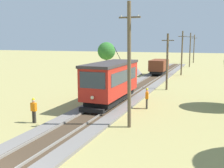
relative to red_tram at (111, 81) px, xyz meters
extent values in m
cube|color=red|center=(0.00, 0.02, 0.11)|extent=(2.50, 8.00, 2.60)
cube|color=#383333|center=(0.00, 0.02, 1.52)|extent=(2.60, 8.32, 0.22)
cube|color=black|center=(0.00, 0.02, -1.47)|extent=(2.10, 7.04, 0.44)
cube|color=#2D3842|center=(0.00, -3.99, 0.57)|extent=(2.10, 0.03, 1.25)
cube|color=#2D3842|center=(1.26, 0.02, 0.47)|extent=(0.02, 6.72, 1.04)
sphere|color=#F4EAB2|center=(0.00, -4.04, -0.74)|extent=(0.28, 0.28, 0.28)
cylinder|color=black|center=(0.00, 1.62, 2.33)|extent=(0.05, 1.67, 1.19)
cube|color=black|center=(0.00, -4.18, -1.69)|extent=(2.00, 0.36, 0.32)
cylinder|color=black|center=(0.00, -2.22, -1.47)|extent=(1.54, 0.80, 0.80)
cylinder|color=black|center=(0.00, 2.26, -1.47)|extent=(1.54, 0.80, 0.80)
cube|color=brown|center=(0.00, 22.09, -0.42)|extent=(2.40, 5.20, 1.70)
cube|color=black|center=(0.00, 22.09, -1.49)|extent=(2.02, 4.78, 0.38)
cylinder|color=black|center=(0.00, 20.53, -1.49)|extent=(1.54, 0.76, 0.76)
cylinder|color=black|center=(0.00, 23.65, -1.49)|extent=(1.54, 0.76, 0.76)
cylinder|color=brown|center=(3.38, -5.71, 1.85)|extent=(0.24, 0.57, 8.09)
cube|color=brown|center=(3.38, -5.71, 4.93)|extent=(1.40, 0.10, 0.10)
cylinder|color=silver|center=(2.83, -5.71, 5.03)|extent=(0.08, 0.08, 0.10)
cylinder|color=silver|center=(3.93, -5.71, 5.03)|extent=(0.08, 0.08, 0.10)
cylinder|color=brown|center=(3.38, 9.28, 1.06)|extent=(0.24, 0.45, 6.52)
cube|color=brown|center=(3.38, 9.28, 3.54)|extent=(1.40, 0.10, 0.10)
cylinder|color=silver|center=(2.83, 9.28, 3.64)|extent=(0.08, 0.08, 0.10)
cylinder|color=silver|center=(3.93, 9.28, 3.64)|extent=(0.08, 0.08, 0.10)
cylinder|color=brown|center=(3.38, 24.10, 1.45)|extent=(0.24, 0.29, 7.30)
cube|color=brown|center=(3.38, 24.10, 4.23)|extent=(1.40, 0.10, 0.10)
cylinder|color=silver|center=(2.83, 24.10, 4.33)|extent=(0.08, 0.08, 0.10)
cylinder|color=silver|center=(3.93, 24.10, 4.33)|extent=(0.08, 0.08, 0.10)
cylinder|color=brown|center=(3.38, 39.68, 1.53)|extent=(0.24, 0.63, 7.45)
cube|color=brown|center=(3.38, 39.68, 4.36)|extent=(1.40, 0.10, 0.10)
cylinder|color=silver|center=(2.83, 39.68, 4.46)|extent=(0.08, 0.08, 0.10)
cylinder|color=silver|center=(3.93, 39.68, 4.46)|extent=(0.08, 0.08, 0.10)
cylinder|color=brown|center=(3.38, 51.53, 1.44)|extent=(0.24, 0.42, 7.28)
cube|color=brown|center=(3.38, 51.53, 4.21)|extent=(1.40, 0.10, 0.10)
cylinder|color=silver|center=(2.83, 51.53, 4.31)|extent=(0.08, 0.08, 0.10)
cylinder|color=silver|center=(3.93, 51.53, 4.31)|extent=(0.08, 0.08, 0.10)
cone|color=gray|center=(-3.99, 22.40, -1.49)|extent=(2.39, 2.39, 1.40)
cylinder|color=#38332D|center=(-3.20, -6.98, -1.76)|extent=(0.15, 0.15, 0.86)
cylinder|color=#38332D|center=(-3.04, -6.99, -1.76)|extent=(0.15, 0.15, 0.86)
cube|color=orange|center=(-3.12, -6.99, -1.04)|extent=(0.39, 0.26, 0.58)
sphere|color=tan|center=(-3.12, -6.99, -0.61)|extent=(0.22, 0.22, 0.22)
sphere|color=yellow|center=(-3.12, -6.99, -0.51)|extent=(0.21, 0.21, 0.21)
cylinder|color=#38332D|center=(3.32, -0.35, -1.76)|extent=(0.15, 0.15, 0.86)
cylinder|color=#38332D|center=(3.30, -0.19, -1.76)|extent=(0.15, 0.15, 0.86)
cube|color=orange|center=(3.31, -0.27, -1.04)|extent=(0.29, 0.41, 0.58)
sphere|color=tan|center=(3.31, -0.27, -0.61)|extent=(0.22, 0.22, 0.22)
sphere|color=yellow|center=(3.31, -0.27, -0.51)|extent=(0.21, 0.21, 0.21)
cylinder|color=#4C3823|center=(-10.85, 26.06, -0.94)|extent=(0.32, 0.32, 2.52)
sphere|color=#2D6B28|center=(-10.85, 26.06, 1.59)|extent=(3.38, 3.38, 3.38)
camera|label=1|loc=(8.44, -22.28, 3.48)|focal=43.63mm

